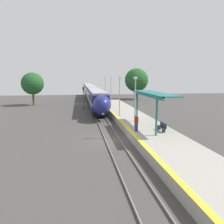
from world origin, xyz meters
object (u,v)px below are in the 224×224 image
at_px(lamppost_near, 135,100).
at_px(lamppost_mid, 120,94).
at_px(lamppost_farthest, 105,88).
at_px(platform_bench, 162,127).
at_px(lamppost_far, 111,90).
at_px(train, 91,92).
at_px(person_waiting, 136,123).
at_px(railway_signal, 83,96).

relative_size(lamppost_near, lamppost_mid, 1.00).
distance_m(lamppost_mid, lamppost_farthest, 17.42).
distance_m(platform_bench, lamppost_mid, 10.41).
bearing_deg(lamppost_mid, lamppost_far, 90.00).
bearing_deg(train, person_waiting, -86.46).
distance_m(person_waiting, lamppost_near, 2.34).
bearing_deg(platform_bench, lamppost_farthest, 95.49).
relative_size(railway_signal, lamppost_far, 0.82).
bearing_deg(lamppost_near, platform_bench, -21.00).
height_order(person_waiting, lamppost_far, lamppost_far).
xyz_separation_m(lamppost_near, lamppost_far, (0.00, 17.42, 0.00)).
bearing_deg(platform_bench, lamppost_far, 98.06).
bearing_deg(lamppost_far, train, 96.40).
height_order(lamppost_near, lamppost_far, same).
bearing_deg(person_waiting, train, 93.54).
relative_size(train, lamppost_farthest, 11.60).
bearing_deg(lamppost_farthest, lamppost_far, -90.00).
distance_m(train, platform_bench, 40.78).
distance_m(person_waiting, railway_signal, 22.59).
bearing_deg(platform_bench, person_waiting, 171.24).
bearing_deg(lamppost_mid, lamppost_farthest, 90.00).
xyz_separation_m(lamppost_mid, lamppost_farthest, (0.00, 17.42, 0.00)).
bearing_deg(lamppost_near, person_waiting, -89.31).
height_order(railway_signal, lamppost_mid, lamppost_mid).
bearing_deg(lamppost_mid, railway_signal, 110.97).
distance_m(lamppost_far, lamppost_farthest, 8.71).
relative_size(train, platform_bench, 37.82).
relative_size(lamppost_mid, lamppost_farthest, 1.00).
height_order(person_waiting, railway_signal, railway_signal).
bearing_deg(railway_signal, lamppost_farthest, 43.99).
bearing_deg(railway_signal, person_waiting, -77.51).
distance_m(railway_signal, lamppost_far, 6.43).
xyz_separation_m(railway_signal, lamppost_farthest, (4.87, 4.71, 1.26)).
xyz_separation_m(train, lamppost_mid, (2.47, -30.73, 1.74)).
height_order(train, platform_bench, train).
height_order(train, railway_signal, railway_signal).
height_order(railway_signal, lamppost_farthest, lamppost_farthest).
xyz_separation_m(lamppost_near, lamppost_farthest, (0.00, 26.14, 0.00)).
bearing_deg(lamppost_farthest, train, 100.51).
xyz_separation_m(platform_bench, lamppost_near, (-2.61, 1.00, 2.66)).
relative_size(railway_signal, lamppost_mid, 0.82).
relative_size(lamppost_near, lamppost_farthest, 1.00).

